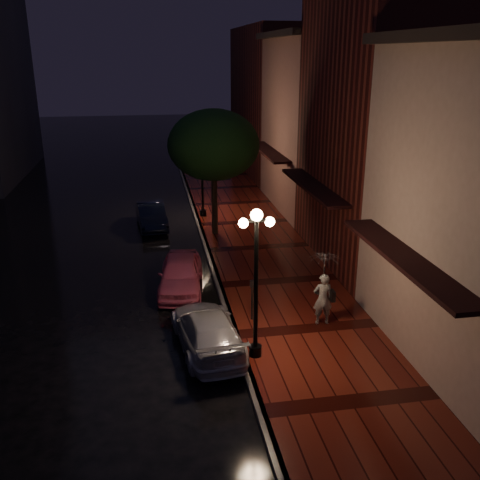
{
  "coord_description": "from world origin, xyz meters",
  "views": [
    {
      "loc": [
        -2.32,
        -17.96,
        8.25
      ],
      "look_at": [
        1.0,
        1.3,
        1.4
      ],
      "focal_mm": 40.0,
      "sensor_mm": 36.0,
      "label": 1
    }
  ],
  "objects_px": {
    "streetlamp_near": "(256,276)",
    "navy_car": "(151,216)",
    "parking_meter": "(252,296)",
    "street_tree": "(214,147)",
    "woman_with_umbrella": "(324,278)",
    "streetlamp_far": "(202,170)",
    "pink_car": "(181,274)",
    "silver_car": "(207,330)"
  },
  "relations": [
    {
      "from": "pink_car",
      "to": "parking_meter",
      "type": "bearing_deg",
      "value": -48.12
    },
    {
      "from": "streetlamp_near",
      "to": "parking_meter",
      "type": "relative_size",
      "value": 3.17
    },
    {
      "from": "navy_car",
      "to": "parking_meter",
      "type": "relative_size",
      "value": 2.72
    },
    {
      "from": "street_tree",
      "to": "woman_with_umbrella",
      "type": "bearing_deg",
      "value": -76.93
    },
    {
      "from": "streetlamp_far",
      "to": "street_tree",
      "type": "bearing_deg",
      "value": -85.09
    },
    {
      "from": "pink_car",
      "to": "woman_with_umbrella",
      "type": "distance_m",
      "value": 5.63
    },
    {
      "from": "silver_car",
      "to": "parking_meter",
      "type": "xyz_separation_m",
      "value": [
        1.58,
        1.3,
        0.38
      ]
    },
    {
      "from": "streetlamp_far",
      "to": "street_tree",
      "type": "relative_size",
      "value": 0.74
    },
    {
      "from": "streetlamp_near",
      "to": "woman_with_umbrella",
      "type": "distance_m",
      "value": 3.02
    },
    {
      "from": "streetlamp_near",
      "to": "navy_car",
      "type": "xyz_separation_m",
      "value": [
        -2.69,
        12.9,
        -1.99
      ]
    },
    {
      "from": "streetlamp_far",
      "to": "pink_car",
      "type": "relative_size",
      "value": 1.13
    },
    {
      "from": "parking_meter",
      "to": "street_tree",
      "type": "bearing_deg",
      "value": 80.66
    },
    {
      "from": "streetlamp_near",
      "to": "pink_car",
      "type": "height_order",
      "value": "streetlamp_near"
    },
    {
      "from": "navy_car",
      "to": "parking_meter",
      "type": "xyz_separation_m",
      "value": [
        3.01,
        -10.75,
        0.36
      ]
    },
    {
      "from": "parking_meter",
      "to": "pink_car",
      "type": "bearing_deg",
      "value": 115.22
    },
    {
      "from": "silver_car",
      "to": "woman_with_umbrella",
      "type": "bearing_deg",
      "value": -175.92
    },
    {
      "from": "woman_with_umbrella",
      "to": "parking_meter",
      "type": "relative_size",
      "value": 1.73
    },
    {
      "from": "streetlamp_near",
      "to": "pink_car",
      "type": "bearing_deg",
      "value": 108.93
    },
    {
      "from": "streetlamp_near",
      "to": "streetlamp_far",
      "type": "relative_size",
      "value": 1.0
    },
    {
      "from": "woman_with_umbrella",
      "to": "parking_meter",
      "type": "height_order",
      "value": "woman_with_umbrella"
    },
    {
      "from": "navy_car",
      "to": "woman_with_umbrella",
      "type": "xyz_separation_m",
      "value": [
        5.14,
        -11.37,
        1.1
      ]
    },
    {
      "from": "street_tree",
      "to": "pink_car",
      "type": "xyz_separation_m",
      "value": [
        -2.01,
        -5.88,
        -3.6
      ]
    },
    {
      "from": "woman_with_umbrella",
      "to": "navy_car",
      "type": "bearing_deg",
      "value": -62.46
    },
    {
      "from": "street_tree",
      "to": "woman_with_umbrella",
      "type": "xyz_separation_m",
      "value": [
        2.2,
        -9.47,
        -2.53
      ]
    },
    {
      "from": "silver_car",
      "to": "streetlamp_near",
      "type": "bearing_deg",
      "value": 139.94
    },
    {
      "from": "navy_car",
      "to": "street_tree",
      "type": "bearing_deg",
      "value": -38.16
    },
    {
      "from": "streetlamp_far",
      "to": "woman_with_umbrella",
      "type": "xyz_separation_m",
      "value": [
        2.46,
        -12.48,
        -0.89
      ]
    },
    {
      "from": "streetlamp_near",
      "to": "navy_car",
      "type": "height_order",
      "value": "streetlamp_near"
    },
    {
      "from": "streetlamp_far",
      "to": "streetlamp_near",
      "type": "bearing_deg",
      "value": -90.0
    },
    {
      "from": "streetlamp_near",
      "to": "woman_with_umbrella",
      "type": "height_order",
      "value": "streetlamp_near"
    },
    {
      "from": "pink_car",
      "to": "silver_car",
      "type": "relative_size",
      "value": 0.92
    },
    {
      "from": "street_tree",
      "to": "parking_meter",
      "type": "height_order",
      "value": "street_tree"
    },
    {
      "from": "street_tree",
      "to": "pink_car",
      "type": "height_order",
      "value": "street_tree"
    },
    {
      "from": "streetlamp_far",
      "to": "street_tree",
      "type": "height_order",
      "value": "street_tree"
    },
    {
      "from": "streetlamp_near",
      "to": "street_tree",
      "type": "height_order",
      "value": "street_tree"
    },
    {
      "from": "navy_car",
      "to": "woman_with_umbrella",
      "type": "distance_m",
      "value": 12.53
    },
    {
      "from": "woman_with_umbrella",
      "to": "parking_meter",
      "type": "distance_m",
      "value": 2.34
    },
    {
      "from": "parking_meter",
      "to": "streetlamp_near",
      "type": "bearing_deg",
      "value": -108.28
    },
    {
      "from": "street_tree",
      "to": "silver_car",
      "type": "bearing_deg",
      "value": -98.53
    },
    {
      "from": "streetlamp_far",
      "to": "woman_with_umbrella",
      "type": "distance_m",
      "value": 12.75
    },
    {
      "from": "streetlamp_near",
      "to": "streetlamp_far",
      "type": "bearing_deg",
      "value": 90.0
    },
    {
      "from": "navy_car",
      "to": "streetlamp_near",
      "type": "bearing_deg",
      "value": -83.48
    }
  ]
}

